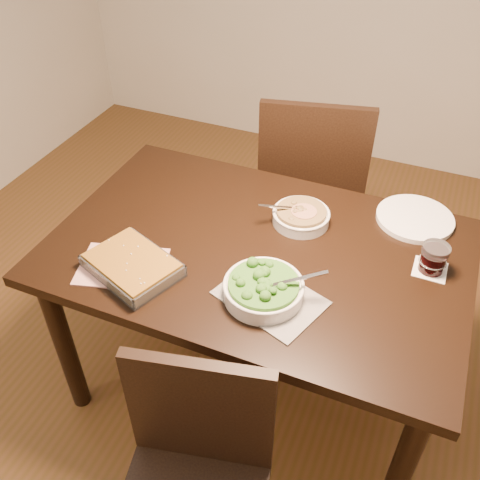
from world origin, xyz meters
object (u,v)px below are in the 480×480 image
(wine_tumbler, at_px, (434,258))
(chair_far, at_px, (311,181))
(table, at_px, (257,268))
(baking_dish, at_px, (132,266))
(stew_bowl, at_px, (301,216))
(broccoli_bowl, at_px, (264,289))
(chair_near, at_px, (194,479))
(dinner_plate, at_px, (415,218))

(wine_tumbler, xyz_separation_m, chair_far, (-0.57, 0.63, -0.25))
(table, relative_size, baking_dish, 4.07)
(stew_bowl, bearing_deg, chair_far, 101.16)
(broccoli_bowl, height_order, chair_far, chair_far)
(stew_bowl, bearing_deg, baking_dish, -132.74)
(broccoli_bowl, relative_size, chair_far, 0.27)
(baking_dish, xyz_separation_m, chair_far, (0.31, 1.01, -0.22))
(wine_tumbler, bearing_deg, chair_near, -120.39)
(stew_bowl, distance_m, chair_near, 0.92)
(baking_dish, distance_m, wine_tumbler, 0.96)
(baking_dish, distance_m, dinner_plate, 1.01)
(table, height_order, baking_dish, baking_dish)
(chair_far, bearing_deg, broccoli_bowl, 84.22)
(stew_bowl, height_order, dinner_plate, stew_bowl)
(table, relative_size, chair_far, 1.41)
(broccoli_bowl, xyz_separation_m, dinner_plate, (0.37, 0.56, -0.02))
(wine_tumbler, height_order, chair_near, chair_near)
(stew_bowl, distance_m, broccoli_bowl, 0.40)
(wine_tumbler, bearing_deg, dinner_plate, 109.52)
(wine_tumbler, height_order, chair_far, chair_far)
(table, height_order, chair_far, chair_far)
(baking_dish, bearing_deg, dinner_plate, 59.03)
(chair_far, bearing_deg, stew_bowl, 88.38)
(stew_bowl, relative_size, dinner_plate, 0.75)
(stew_bowl, xyz_separation_m, baking_dish, (-0.42, -0.45, -0.00))
(broccoli_bowl, xyz_separation_m, baking_dish, (-0.43, -0.06, -0.01))
(table, bearing_deg, broccoli_bowl, -64.68)
(chair_near, bearing_deg, dinner_plate, 57.39)
(table, distance_m, chair_far, 0.75)
(broccoli_bowl, bearing_deg, stew_bowl, 91.05)
(table, bearing_deg, wine_tumbler, 11.26)
(stew_bowl, xyz_separation_m, chair_near, (-0.01, -0.88, -0.30))
(broccoli_bowl, height_order, baking_dish, broccoli_bowl)
(table, xyz_separation_m, baking_dish, (-0.33, -0.27, 0.12))
(chair_near, bearing_deg, stew_bowl, 77.09)
(chair_near, xyz_separation_m, chair_far, (-0.10, 1.43, 0.07))
(wine_tumbler, relative_size, chair_far, 0.10)
(chair_near, height_order, chair_far, chair_far)
(dinner_plate, bearing_deg, wine_tumbler, -70.48)
(table, relative_size, broccoli_bowl, 5.22)
(table, distance_m, wine_tumbler, 0.58)
(chair_far, bearing_deg, dinner_plate, 128.60)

